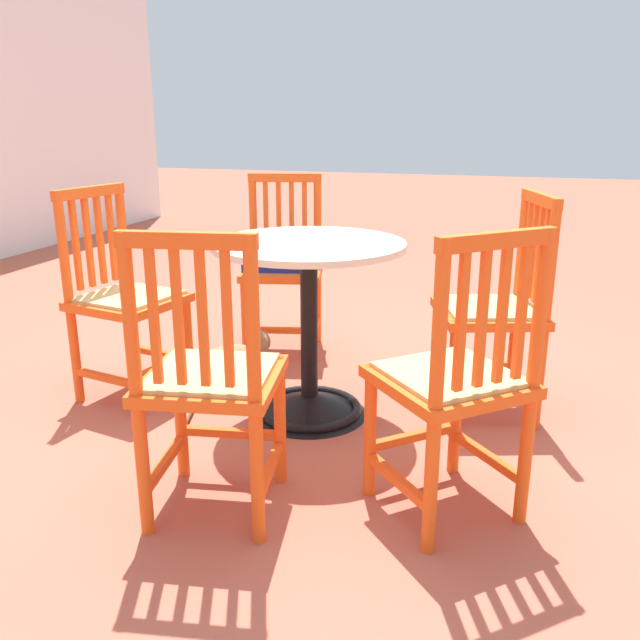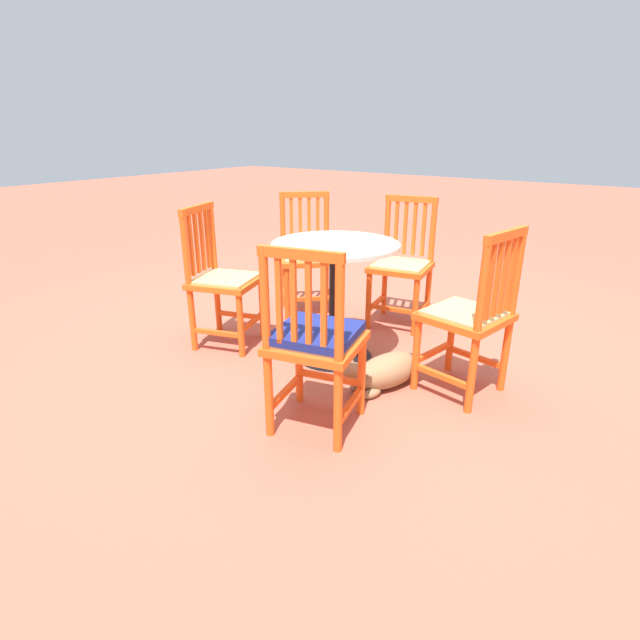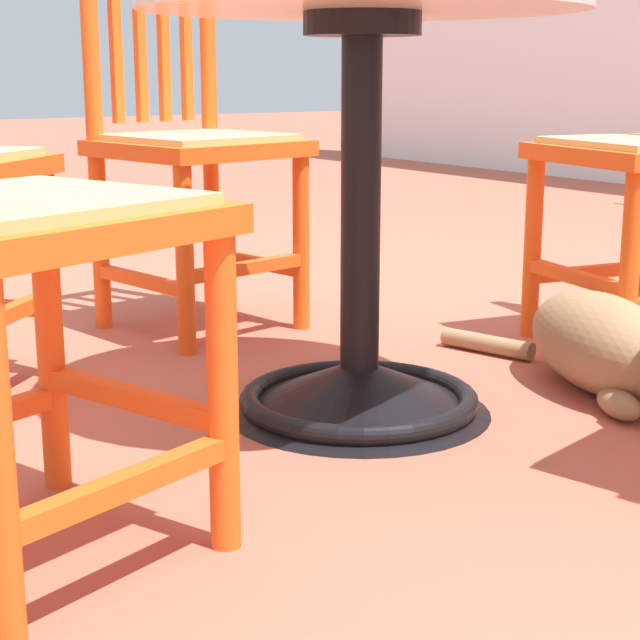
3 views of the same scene
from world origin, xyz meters
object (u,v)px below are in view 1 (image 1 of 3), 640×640
at_px(orange_chair_by_planter, 283,268).
at_px(orange_chair_near_fence, 455,384).
at_px(orange_chair_facing_out, 496,312).
at_px(orange_chair_tucked_in, 124,300).
at_px(tabby_cat, 228,365).
at_px(cafe_table, 309,350).
at_px(orange_chair_at_corner, 210,383).

bearing_deg(orange_chair_by_planter, orange_chair_near_fence, -141.35).
height_order(orange_chair_facing_out, orange_chair_tucked_in, same).
bearing_deg(orange_chair_near_fence, orange_chair_by_planter, 38.65).
bearing_deg(orange_chair_facing_out, orange_chair_near_fence, 174.87).
relative_size(orange_chair_by_planter, orange_chair_near_fence, 1.00).
xyz_separation_m(orange_chair_facing_out, orange_chair_tucked_in, (-0.29, 1.54, 0.00)).
height_order(orange_chair_facing_out, orange_chair_by_planter, same).
xyz_separation_m(orange_chair_near_fence, tabby_cat, (0.74, 1.10, -0.34)).
xyz_separation_m(cafe_table, orange_chair_by_planter, (0.72, 0.38, 0.16)).
distance_m(orange_chair_by_planter, orange_chair_at_corner, 1.52).
xyz_separation_m(orange_chair_at_corner, orange_chair_near_fence, (0.21, -0.70, 0.00)).
xyz_separation_m(cafe_table, orange_chair_at_corner, (-0.77, 0.06, 0.15)).
relative_size(cafe_table, orange_chair_near_fence, 0.83).
height_order(cafe_table, orange_chair_by_planter, orange_chair_by_planter).
bearing_deg(orange_chair_facing_out, orange_chair_by_planter, 67.02).
distance_m(orange_chair_tucked_in, orange_chair_at_corner, 1.06).
xyz_separation_m(orange_chair_facing_out, orange_chair_at_corner, (-1.02, 0.77, 0.00)).
height_order(cafe_table, tabby_cat, cafe_table).
relative_size(orange_chair_facing_out, orange_chair_tucked_in, 1.00).
bearing_deg(orange_chair_at_corner, orange_chair_by_planter, 12.13).
bearing_deg(cafe_table, orange_chair_facing_out, -70.33).
bearing_deg(orange_chair_tucked_in, orange_chair_by_planter, -30.91).
height_order(orange_chair_tucked_in, orange_chair_near_fence, same).
distance_m(orange_chair_at_corner, orange_chair_near_fence, 0.73).
distance_m(orange_chair_facing_out, orange_chair_at_corner, 1.28).
height_order(orange_chair_at_corner, orange_chair_near_fence, same).
distance_m(orange_chair_by_planter, tabby_cat, 0.64).
xyz_separation_m(cafe_table, tabby_cat, (0.19, 0.46, -0.19)).
distance_m(orange_chair_tucked_in, tabby_cat, 0.55).
xyz_separation_m(orange_chair_by_planter, tabby_cat, (-0.53, 0.08, -0.35)).
xyz_separation_m(orange_chair_facing_out, orange_chair_near_fence, (-0.81, 0.07, 0.00)).
relative_size(orange_chair_tucked_in, orange_chair_at_corner, 1.00).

